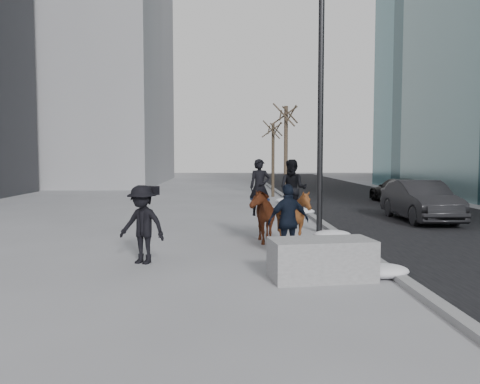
{
  "coord_description": "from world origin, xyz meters",
  "views": [
    {
      "loc": [
        -0.35,
        -11.48,
        2.41
      ],
      "look_at": [
        0.0,
        1.2,
        1.5
      ],
      "focal_mm": 38.0,
      "sensor_mm": 36.0,
      "label": 1
    }
  ],
  "objects_px": {
    "mounted_right": "(293,211)",
    "mounted_left": "(260,211)",
    "planter": "(321,259)",
    "car_near": "(420,201)"
  },
  "relations": [
    {
      "from": "mounted_right",
      "to": "mounted_left",
      "type": "bearing_deg",
      "value": 146.39
    },
    {
      "from": "planter",
      "to": "car_near",
      "type": "relative_size",
      "value": 0.43
    },
    {
      "from": "planter",
      "to": "mounted_left",
      "type": "distance_m",
      "value": 4.42
    },
    {
      "from": "mounted_left",
      "to": "mounted_right",
      "type": "height_order",
      "value": "mounted_left"
    },
    {
      "from": "planter",
      "to": "car_near",
      "type": "xyz_separation_m",
      "value": [
        5.29,
        8.67,
        0.36
      ]
    },
    {
      "from": "mounted_left",
      "to": "car_near",
      "type": "bearing_deg",
      "value": 35.19
    },
    {
      "from": "car_near",
      "to": "mounted_right",
      "type": "distance_m",
      "value": 7.28
    },
    {
      "from": "planter",
      "to": "mounted_right",
      "type": "distance_m",
      "value": 3.77
    },
    {
      "from": "mounted_left",
      "to": "mounted_right",
      "type": "bearing_deg",
      "value": -33.61
    },
    {
      "from": "mounted_left",
      "to": "mounted_right",
      "type": "relative_size",
      "value": 1.0
    }
  ]
}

